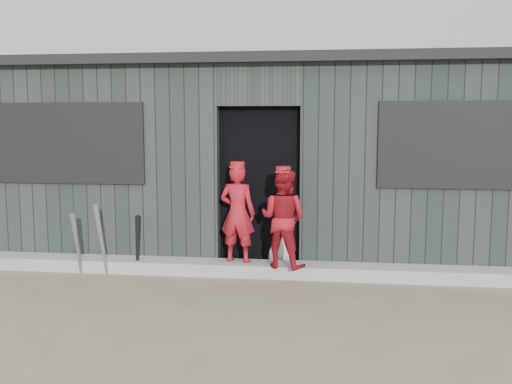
# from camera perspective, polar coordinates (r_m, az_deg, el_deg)

# --- Properties ---
(ground) EXTENTS (80.00, 80.00, 0.00)m
(ground) POSITION_cam_1_polar(r_m,az_deg,el_deg) (5.15, -2.60, -13.62)
(ground) COLOR #6D604B
(ground) RESTS_ON ground
(curb) EXTENTS (8.00, 0.36, 0.15)m
(curb) POSITION_cam_1_polar(r_m,az_deg,el_deg) (6.84, 0.02, -7.69)
(curb) COLOR gray
(curb) RESTS_ON ground
(bat_left) EXTENTS (0.08, 0.24, 0.77)m
(bat_left) POSITION_cam_1_polar(r_m,az_deg,el_deg) (7.11, -17.47, -4.91)
(bat_left) COLOR gray
(bat_left) RESTS_ON ground
(bat_mid) EXTENTS (0.15, 0.23, 0.87)m
(bat_mid) POSITION_cam_1_polar(r_m,az_deg,el_deg) (6.99, -15.22, -4.59)
(bat_mid) COLOR gray
(bat_mid) RESTS_ON ground
(bat_right) EXTENTS (0.16, 0.22, 0.72)m
(bat_right) POSITION_cam_1_polar(r_m,az_deg,el_deg) (6.99, -11.75, -5.13)
(bat_right) COLOR black
(bat_right) RESTS_ON ground
(player_red_left) EXTENTS (0.47, 0.35, 1.17)m
(player_red_left) POSITION_cam_1_polar(r_m,az_deg,el_deg) (6.77, -1.86, -2.13)
(player_red_left) COLOR #AB1521
(player_red_left) RESTS_ON curb
(player_red_right) EXTENTS (0.66, 0.59, 1.14)m
(player_red_right) POSITION_cam_1_polar(r_m,az_deg,el_deg) (6.52, 2.72, -2.64)
(player_red_right) COLOR maroon
(player_red_right) RESTS_ON curb
(player_grey_back) EXTENTS (0.74, 0.62, 1.29)m
(player_grey_back) POSITION_cam_1_polar(r_m,az_deg,el_deg) (7.14, 2.93, -2.38)
(player_grey_back) COLOR #BABABA
(player_grey_back) RESTS_ON ground
(dugout) EXTENTS (8.30, 3.30, 2.62)m
(dugout) POSITION_cam_1_polar(r_m,az_deg,el_deg) (8.31, 1.48, 3.40)
(dugout) COLOR black
(dugout) RESTS_ON ground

